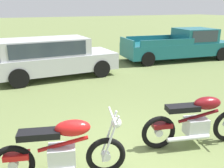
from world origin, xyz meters
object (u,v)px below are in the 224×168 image
car_silver (51,55)px  pickup_truck_teal (182,44)px  motorcycle_red (62,150)px  motorcycle_maroon (197,121)px

car_silver → pickup_truck_teal: (6.50, 0.41, -0.08)m
motorcycle_red → motorcycle_maroon: size_ratio=0.96×
motorcycle_red → pickup_truck_teal: size_ratio=0.35×
motorcycle_red → motorcycle_maroon: bearing=13.6°
motorcycle_maroon → pickup_truck_teal: 8.17m
pickup_truck_teal → car_silver: bearing=-168.6°
motorcycle_maroon → pickup_truck_teal: size_ratio=0.37×
motorcycle_maroon → car_silver: bearing=117.9°
motorcycle_red → motorcycle_maroon: 2.51m
car_silver → pickup_truck_teal: bearing=3.5°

